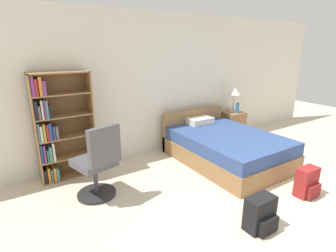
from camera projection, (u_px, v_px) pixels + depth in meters
ground_plane at (318, 244)px, 2.76m from camera, size 14.00×14.00×0.00m
wall_back at (160, 85)px, 4.98m from camera, size 9.00×0.06×2.60m
bookshelf at (57, 128)px, 3.94m from camera, size 0.84×0.32×1.65m
bed at (224, 146)px, 4.73m from camera, size 1.45×2.03×0.77m
office_chair at (98, 165)px, 3.47m from camera, size 0.59×0.66×1.06m
nightstand at (232, 125)px, 5.90m from camera, size 0.42×0.47×0.61m
table_lamp at (234, 92)px, 5.72m from camera, size 0.27×0.27×0.55m
water_bottle at (237, 108)px, 5.69m from camera, size 0.08×0.08×0.22m
backpack_red at (307, 183)px, 3.61m from camera, size 0.32×0.23×0.41m
backpack_black at (261, 214)px, 2.94m from camera, size 0.35×0.26×0.40m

